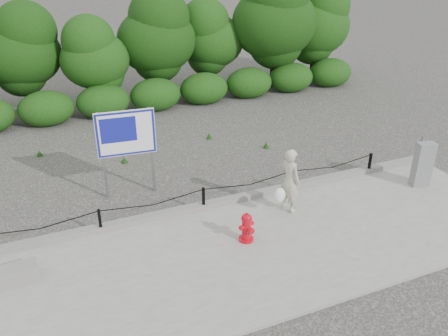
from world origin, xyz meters
The scene contains 10 objects.
ground centered at (0.00, 0.00, 0.00)m, with size 90.00×90.00×0.00m, color #2D2B28.
sidewalk centered at (0.00, -2.00, 0.04)m, with size 14.00×4.00×0.08m, color gray.
curb centered at (0.00, 0.05, 0.15)m, with size 14.00×0.22×0.14m, color slate.
chain_barrier centered at (0.00, 0.00, 0.46)m, with size 10.06×0.06×0.60m.
treeline centered at (1.26, 8.92, 2.53)m, with size 20.31×3.66×4.99m.
fire_hydrant centered at (0.41, -1.59, 0.42)m, with size 0.40×0.41×0.70m.
pedestrian centered at (1.89, -0.82, 0.87)m, with size 0.76×0.67×1.62m.
concrete_block centered at (-4.43, -1.06, 0.25)m, with size 1.05×0.37×0.34m, color gray.
utility_cabinet centered at (5.78, -1.12, 0.70)m, with size 0.52×0.39×1.36m.
advertising_sign centered at (-1.44, 1.54, 1.65)m, with size 1.46×0.25×2.34m.
Camera 1 is at (-3.45, -9.37, 6.26)m, focal length 38.00 mm.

